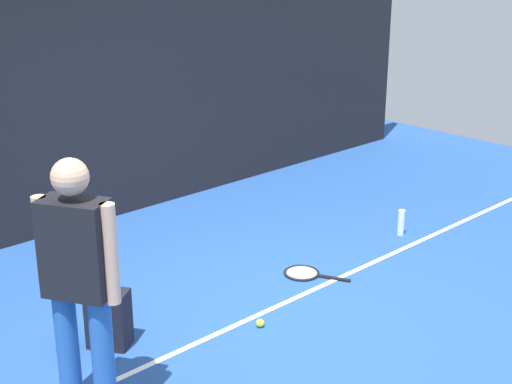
{
  "coord_description": "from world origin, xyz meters",
  "views": [
    {
      "loc": [
        -3.66,
        -3.52,
        2.88
      ],
      "look_at": [
        0.0,
        0.4,
        1.0
      ],
      "focal_mm": 51.59,
      "sensor_mm": 36.0,
      "label": 1
    }
  ],
  "objects_px": {
    "backpack": "(110,319)",
    "water_bottle": "(401,223)",
    "tennis_ball_by_fence": "(260,323)",
    "tennis_racket": "(305,273)",
    "tennis_player": "(79,277)"
  },
  "relations": [
    {
      "from": "water_bottle",
      "to": "tennis_ball_by_fence",
      "type": "bearing_deg",
      "value": -170.64
    },
    {
      "from": "tennis_ball_by_fence",
      "to": "tennis_player",
      "type": "bearing_deg",
      "value": -177.46
    },
    {
      "from": "tennis_racket",
      "to": "tennis_ball_by_fence",
      "type": "distance_m",
      "value": 1.02
    },
    {
      "from": "backpack",
      "to": "water_bottle",
      "type": "relative_size",
      "value": 1.65
    },
    {
      "from": "backpack",
      "to": "water_bottle",
      "type": "distance_m",
      "value": 3.31
    },
    {
      "from": "tennis_racket",
      "to": "tennis_ball_by_fence",
      "type": "height_order",
      "value": "tennis_ball_by_fence"
    },
    {
      "from": "tennis_ball_by_fence",
      "to": "water_bottle",
      "type": "xyz_separation_m",
      "value": [
        2.32,
        0.38,
        0.1
      ]
    },
    {
      "from": "tennis_player",
      "to": "water_bottle",
      "type": "distance_m",
      "value": 3.98
    },
    {
      "from": "tennis_player",
      "to": "water_bottle",
      "type": "bearing_deg",
      "value": 66.26
    },
    {
      "from": "tennis_player",
      "to": "tennis_ball_by_fence",
      "type": "height_order",
      "value": "tennis_player"
    },
    {
      "from": "tennis_racket",
      "to": "water_bottle",
      "type": "distance_m",
      "value": 1.4
    },
    {
      "from": "backpack",
      "to": "water_bottle",
      "type": "xyz_separation_m",
      "value": [
        3.31,
        -0.19,
        -0.08
      ]
    },
    {
      "from": "tennis_racket",
      "to": "tennis_player",
      "type": "bearing_deg",
      "value": 75.18
    },
    {
      "from": "backpack",
      "to": "tennis_ball_by_fence",
      "type": "xyz_separation_m",
      "value": [
        0.98,
        -0.58,
        -0.18
      ]
    },
    {
      "from": "tennis_player",
      "to": "tennis_ball_by_fence",
      "type": "relative_size",
      "value": 25.76
    }
  ]
}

